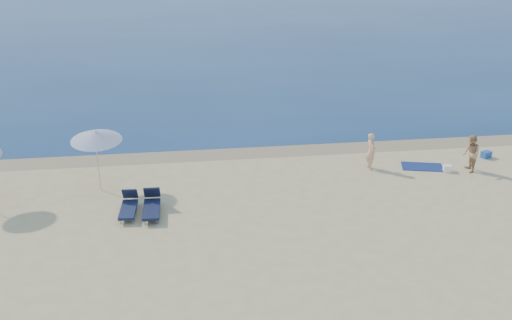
{
  "coord_description": "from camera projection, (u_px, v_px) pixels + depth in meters",
  "views": [
    {
      "loc": [
        -6.18,
        -7.82,
        10.83
      ],
      "look_at": [
        -2.93,
        16.0,
        1.0
      ],
      "focal_mm": 45.0,
      "sensor_mm": 36.0,
      "label": 1
    }
  ],
  "objects": [
    {
      "name": "person_right",
      "position": [
        471.0,
        154.0,
        27.14
      ],
      "size": [
        0.68,
        0.84,
        1.62
      ],
      "primitive_type": "imported",
      "rotation": [
        0.0,
        0.0,
        -1.66
      ],
      "color": "tan",
      "rests_on": "ground"
    },
    {
      "name": "wet_sand_strip",
      "position": [
        308.0,
        149.0,
        29.84
      ],
      "size": [
        240.0,
        1.6,
        0.0
      ],
      "primitive_type": "cube",
      "color": "#847254",
      "rests_on": "ground"
    },
    {
      "name": "umbrella_near",
      "position": [
        96.0,
        136.0,
        24.9
      ],
      "size": [
        2.05,
        2.08,
        2.6
      ],
      "rotation": [
        0.0,
        0.0,
        0.03
      ],
      "color": "silver",
      "rests_on": "ground"
    },
    {
      "name": "beach_towel",
      "position": [
        422.0,
        167.0,
        27.87
      ],
      "size": [
        1.91,
        1.36,
        0.03
      ],
      "primitive_type": "cube",
      "rotation": [
        0.0,
        0.0,
        -0.26
      ],
      "color": "#101E50",
      "rests_on": "ground"
    },
    {
      "name": "lounger_right",
      "position": [
        152.0,
        206.0,
        23.64
      ],
      "size": [
        0.66,
        1.88,
        0.82
      ],
      "rotation": [
        0.0,
        0.0,
        -0.03
      ],
      "color": "#121833",
      "rests_on": "ground"
    },
    {
      "name": "blue_cooler",
      "position": [
        486.0,
        155.0,
        28.82
      ],
      "size": [
        0.5,
        0.43,
        0.3
      ],
      "primitive_type": "cube",
      "rotation": [
        0.0,
        0.0,
        0.38
      ],
      "color": "#1C4698",
      "rests_on": "ground"
    },
    {
      "name": "white_bag",
      "position": [
        447.0,
        168.0,
        27.37
      ],
      "size": [
        0.38,
        0.35,
        0.28
      ],
      "primitive_type": "cube",
      "rotation": [
        0.0,
        0.0,
        -0.2
      ],
      "color": "white",
      "rests_on": "ground"
    },
    {
      "name": "person_left",
      "position": [
        371.0,
        151.0,
        27.42
      ],
      "size": [
        0.42,
        0.61,
        1.62
      ],
      "primitive_type": "imported",
      "rotation": [
        0.0,
        0.0,
        1.62
      ],
      "color": "#E3A380",
      "rests_on": "ground"
    },
    {
      "name": "lounger_left",
      "position": [
        129.0,
        207.0,
        23.66
      ],
      "size": [
        0.68,
        1.76,
        0.76
      ],
      "rotation": [
        0.0,
        0.0,
        -0.07
      ],
      "color": "#141D39",
      "rests_on": "ground"
    }
  ]
}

